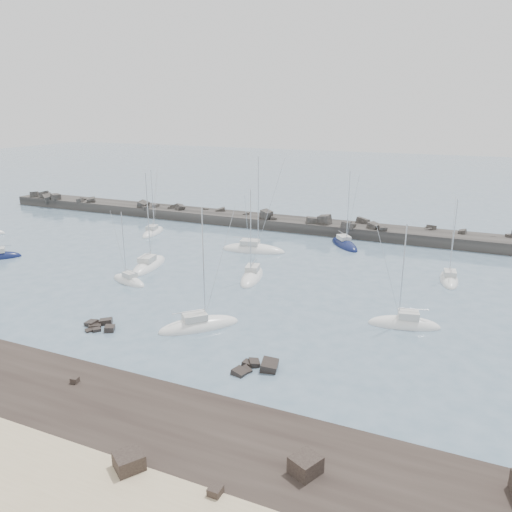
{
  "coord_description": "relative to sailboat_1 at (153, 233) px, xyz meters",
  "views": [
    {
      "loc": [
        28.89,
        -45.36,
        21.46
      ],
      "look_at": [
        3.59,
        12.0,
        2.52
      ],
      "focal_mm": 35.0,
      "sensor_mm": 36.0,
      "label": 1
    }
  ],
  "objects": [
    {
      "name": "ground",
      "position": [
        21.78,
        -24.84,
        -0.13
      ],
      "size": [
        400.0,
        400.0,
        0.0
      ],
      "primitive_type": "plane",
      "color": "slate",
      "rests_on": "ground"
    },
    {
      "name": "rock_shelf",
      "position": [
        21.67,
        -46.85,
        -0.12
      ],
      "size": [
        140.0,
        12.0,
        1.94
      ],
      "color": "black",
      "rests_on": "ground"
    },
    {
      "name": "rock_cluster_near",
      "position": [
        17.52,
        -34.32,
        -0.11
      ],
      "size": [
        3.9,
        3.44,
        1.1
      ],
      "color": "black",
      "rests_on": "ground"
    },
    {
      "name": "rock_cluster_far",
      "position": [
        35.52,
        -35.65,
        -0.07
      ],
      "size": [
        3.64,
        3.3,
        1.45
      ],
      "color": "black",
      "rests_on": "ground"
    },
    {
      "name": "breakwater",
      "position": [
        14.55,
        13.13,
        0.16
      ],
      "size": [
        115.0,
        6.96,
        4.97
      ],
      "color": "#2C2927",
      "rests_on": "ground"
    },
    {
      "name": "sailboat_1",
      "position": [
        0.0,
        0.0,
        0.0
      ],
      "size": [
        3.76,
        7.81,
        11.91
      ],
      "color": "white",
      "rests_on": "ground"
    },
    {
      "name": "sailboat_3",
      "position": [
        10.54,
        -16.06,
        0.01
      ],
      "size": [
        4.18,
        9.15,
        13.94
      ],
      "color": "white",
      "rests_on": "ground"
    },
    {
      "name": "sailboat_4",
      "position": [
        20.52,
        -2.97,
        0.01
      ],
      "size": [
        10.28,
        4.66,
        15.54
      ],
      "color": "white",
      "rests_on": "ground"
    },
    {
      "name": "sailboat_5",
      "position": [
        11.91,
        -22.26,
        0.0
      ],
      "size": [
        6.37,
        3.66,
        9.83
      ],
      "color": "white",
      "rests_on": "ground"
    },
    {
      "name": "sailboat_6",
      "position": [
        25.56,
        -14.57,
        0.01
      ],
      "size": [
        4.06,
        8.3,
        12.7
      ],
      "color": "white",
      "rests_on": "ground"
    },
    {
      "name": "sailboat_7",
      "position": [
        26.81,
        -30.39,
        0.0
      ],
      "size": [
        7.68,
        7.8,
        13.23
      ],
      "color": "white",
      "rests_on": "ground"
    },
    {
      "name": "sailboat_8",
      "position": [
        32.64,
        5.74,
        0.0
      ],
      "size": [
        7.02,
        8.02,
        12.94
      ],
      "color": "#101844",
      "rests_on": "ground"
    },
    {
      "name": "sailboat_9",
      "position": [
        45.72,
        -21.64,
        0.01
      ],
      "size": [
        7.49,
        3.66,
        11.59
      ],
      "color": "white",
      "rests_on": "ground"
    },
    {
      "name": "sailboat_10",
      "position": [
        49.02,
        -5.28,
        0.0
      ],
      "size": [
        3.11,
        7.35,
        11.38
      ],
      "color": "white",
      "rests_on": "ground"
    }
  ]
}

